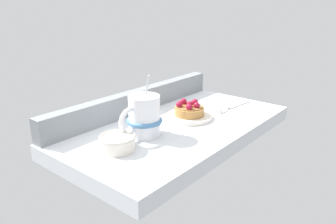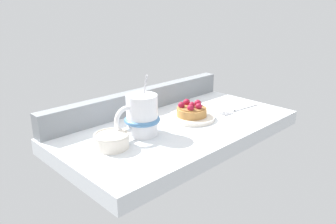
{
  "view_description": "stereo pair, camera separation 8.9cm",
  "coord_description": "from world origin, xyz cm",
  "px_view_note": "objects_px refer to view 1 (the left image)",
  "views": [
    {
      "loc": [
        -67.77,
        -52.94,
        32.93
      ],
      "look_at": [
        -3.18,
        0.85,
        3.98
      ],
      "focal_mm": 35.67,
      "sensor_mm": 36.0,
      "label": 1
    },
    {
      "loc": [
        -61.73,
        -59.45,
        32.93
      ],
      "look_at": [
        -3.18,
        0.85,
        3.98
      ],
      "focal_mm": 35.67,
      "sensor_mm": 36.0,
      "label": 2
    }
  ],
  "objects_px": {
    "raspberry_tart": "(188,109)",
    "dessert_plate": "(188,116)",
    "sugar_bowl": "(117,142)",
    "coffee_mug": "(143,117)",
    "dessert_fork": "(234,107)"
  },
  "relations": [
    {
      "from": "dessert_plate",
      "to": "sugar_bowl",
      "type": "height_order",
      "value": "sugar_bowl"
    },
    {
      "from": "raspberry_tart",
      "to": "dessert_plate",
      "type": "bearing_deg",
      "value": -116.97
    },
    {
      "from": "dessert_plate",
      "to": "coffee_mug",
      "type": "relative_size",
      "value": 0.87
    },
    {
      "from": "raspberry_tart",
      "to": "dessert_fork",
      "type": "xyz_separation_m",
      "value": [
        0.17,
        -0.05,
        -0.02
      ]
    },
    {
      "from": "sugar_bowl",
      "to": "dessert_plate",
      "type": "bearing_deg",
      "value": 0.0
    },
    {
      "from": "raspberry_tart",
      "to": "sugar_bowl",
      "type": "xyz_separation_m",
      "value": [
        -0.27,
        -0.0,
        -0.01
      ]
    },
    {
      "from": "dessert_fork",
      "to": "coffee_mug",
      "type": "bearing_deg",
      "value": 169.69
    },
    {
      "from": "raspberry_tart",
      "to": "dessert_fork",
      "type": "relative_size",
      "value": 0.51
    },
    {
      "from": "dessert_plate",
      "to": "dessert_fork",
      "type": "xyz_separation_m",
      "value": [
        0.17,
        -0.05,
        -0.0
      ]
    },
    {
      "from": "raspberry_tart",
      "to": "dessert_fork",
      "type": "distance_m",
      "value": 0.18
    },
    {
      "from": "dessert_plate",
      "to": "dessert_fork",
      "type": "height_order",
      "value": "dessert_plate"
    },
    {
      "from": "dessert_fork",
      "to": "raspberry_tart",
      "type": "bearing_deg",
      "value": 162.82
    },
    {
      "from": "dessert_fork",
      "to": "sugar_bowl",
      "type": "relative_size",
      "value": 2.01
    },
    {
      "from": "dessert_plate",
      "to": "coffee_mug",
      "type": "height_order",
      "value": "coffee_mug"
    },
    {
      "from": "dessert_plate",
      "to": "raspberry_tart",
      "type": "bearing_deg",
      "value": 63.03
    }
  ]
}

